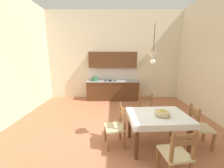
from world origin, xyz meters
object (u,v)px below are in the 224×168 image
Objects in this scene: dining_chair_kitchen_side at (146,111)px; dining_table at (157,120)px; dining_chair_window_side at (199,127)px; pendant_lamp at (153,55)px; dining_chair_camera_side at (175,154)px; kitchen_cabinetry at (112,81)px; dining_chair_tv_side at (116,127)px; fruit_bowl at (162,113)px.

dining_table is at bearing -89.63° from dining_chair_kitchen_side.
pendant_lamp is (-1.09, 0.11, 1.57)m from dining_chair_window_side.
dining_chair_camera_side is 1.16× the size of pendant_lamp.
pendant_lamp reaches higher than dining_chair_window_side.
kitchen_cabinetry is 2.57× the size of dining_chair_camera_side.
dining_chair_tv_side reaches higher than fruit_bowl.
dining_chair_kitchen_side is at bearing 137.32° from dining_chair_window_side.
dining_chair_tv_side is 1.16× the size of pendant_lamp.
dining_table is 0.92m from dining_chair_tv_side.
dining_table is at bearing -178.74° from dining_chair_window_side.
dining_chair_camera_side is at bearing -92.60° from fruit_bowl.
kitchen_cabinetry reaches higher than fruit_bowl.
dining_chair_kitchen_side is 1.75m from pendant_lamp.
fruit_bowl is at bearing -174.78° from dining_chair_window_side.
dining_table is 0.96m from dining_chair_window_side.
dining_chair_tv_side is at bearing -88.87° from kitchen_cabinetry.
pendant_lamp reaches higher than kitchen_cabinetry.
dining_chair_window_side is (1.92, -3.38, -0.41)m from kitchen_cabinetry.
dining_chair_kitchen_side is at bearing 79.87° from pendant_lamp.
pendant_lamp is at bearing 100.52° from dining_chair_camera_side.
fruit_bowl is at bearing -6.16° from dining_chair_tv_side.
fruit_bowl is 1.23m from pendant_lamp.
kitchen_cabinetry is at bearing 111.05° from dining_chair_kitchen_side.
dining_chair_kitchen_side and dining_chair_camera_side have the same top height.
pendant_lamp is (-0.18, 0.95, 1.57)m from dining_chair_camera_side.
dining_chair_camera_side is 1.00× the size of dining_chair_tv_side.
dining_chair_window_side is 1.16× the size of pendant_lamp.
dining_chair_tv_side is at bearing 137.32° from dining_chair_camera_side.
fruit_bowl is (-0.88, -0.08, 0.37)m from dining_chair_window_side.
dining_chair_window_side and dining_chair_tv_side have the same top height.
dining_chair_camera_side is at bearing -42.68° from dining_chair_tv_side.
dining_table is 4.39× the size of fruit_bowl.
kitchen_cabinetry is 3.57m from pendant_lamp.
dining_chair_tv_side reaches higher than dining_table.
dining_chair_kitchen_side is 1.24m from dining_chair_tv_side.
fruit_bowl is (0.07, -0.06, 0.20)m from dining_table.
dining_table is 1.42× the size of dining_chair_tv_side.
fruit_bowl is at bearing -41.97° from pendant_lamp.
dining_table is 1.42× the size of dining_chair_camera_side.
pendant_lamp is at bearing 174.32° from dining_chair_window_side.
kitchen_cabinetry is 2.57× the size of dining_chair_tv_side.
dining_chair_kitchen_side is 3.10× the size of fruit_bowl.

